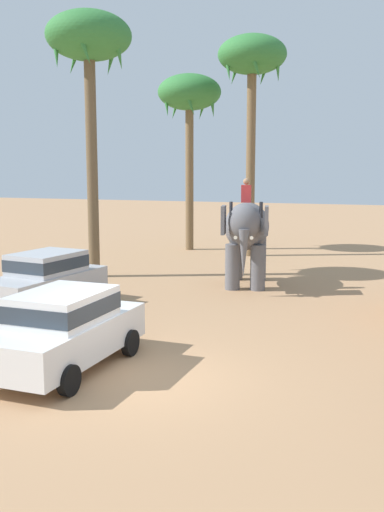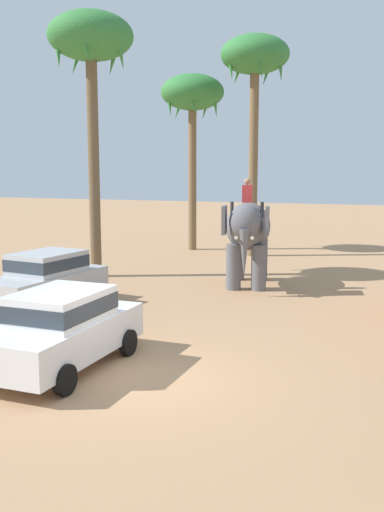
{
  "view_description": "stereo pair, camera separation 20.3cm",
  "coord_description": "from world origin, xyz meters",
  "px_view_note": "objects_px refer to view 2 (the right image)",
  "views": [
    {
      "loc": [
        4.77,
        -10.34,
        4.24
      ],
      "look_at": [
        -1.03,
        6.11,
        1.6
      ],
      "focal_mm": 41.05,
      "sensor_mm": 36.0,
      "label": 1
    },
    {
      "loc": [
        4.96,
        -10.27,
        4.24
      ],
      "look_at": [
        -1.03,
        6.11,
        1.6
      ],
      "focal_mm": 41.05,
      "sensor_mm": 36.0,
      "label": 2
    }
  ],
  "objects_px": {
    "car_sedan_foreground": "(63,326)",
    "palm_tree_near_hut": "(192,98)",
    "car_parked_far_side": "(46,277)",
    "palm_tree_left_of_road": "(255,64)",
    "palm_tree_behind_elephant": "(91,47)",
    "elephant_with_mahout": "(248,231)"
  },
  "relations": [
    {
      "from": "car_sedan_foreground",
      "to": "palm_tree_near_hut",
      "type": "distance_m",
      "value": 19.79
    },
    {
      "from": "car_parked_far_side",
      "to": "palm_tree_left_of_road",
      "type": "bearing_deg",
      "value": 75.31
    },
    {
      "from": "car_parked_far_side",
      "to": "palm_tree_near_hut",
      "type": "xyz_separation_m",
      "value": [
        -0.21,
        13.57,
        6.79
      ]
    },
    {
      "from": "palm_tree_behind_elephant",
      "to": "palm_tree_near_hut",
      "type": "relative_size",
      "value": 1.12
    },
    {
      "from": "palm_tree_behind_elephant",
      "to": "car_sedan_foreground",
      "type": "bearing_deg",
      "value": -64.35
    },
    {
      "from": "palm_tree_behind_elephant",
      "to": "palm_tree_left_of_road",
      "type": "relative_size",
      "value": 0.97
    },
    {
      "from": "car_parked_far_side",
      "to": "elephant_with_mahout",
      "type": "distance_m",
      "value": 7.28
    },
    {
      "from": "palm_tree_behind_elephant",
      "to": "palm_tree_near_hut",
      "type": "distance_m",
      "value": 8.58
    },
    {
      "from": "elephant_with_mahout",
      "to": "palm_tree_behind_elephant",
      "type": "relative_size",
      "value": 0.4
    },
    {
      "from": "elephant_with_mahout",
      "to": "palm_tree_behind_elephant",
      "type": "bearing_deg",
      "value": -178.42
    },
    {
      "from": "car_sedan_foreground",
      "to": "palm_tree_behind_elephant",
      "type": "height_order",
      "value": "palm_tree_behind_elephant"
    },
    {
      "from": "elephant_with_mahout",
      "to": "palm_tree_left_of_road",
      "type": "height_order",
      "value": "palm_tree_left_of_road"
    },
    {
      "from": "car_sedan_foreground",
      "to": "elephant_with_mahout",
      "type": "relative_size",
      "value": 1.03
    },
    {
      "from": "car_sedan_foreground",
      "to": "car_parked_far_side",
      "type": "xyz_separation_m",
      "value": [
        -3.53,
        4.64,
        0.0
      ]
    },
    {
      "from": "elephant_with_mahout",
      "to": "palm_tree_left_of_road",
      "type": "xyz_separation_m",
      "value": [
        -1.65,
        7.22,
        7.03
      ]
    },
    {
      "from": "car_sedan_foreground",
      "to": "car_parked_far_side",
      "type": "bearing_deg",
      "value": 127.21
    },
    {
      "from": "palm_tree_behind_elephant",
      "to": "palm_tree_left_of_road",
      "type": "bearing_deg",
      "value": 59.12
    },
    {
      "from": "car_parked_far_side",
      "to": "elephant_with_mahout",
      "type": "bearing_deg",
      "value": 46.88
    },
    {
      "from": "car_sedan_foreground",
      "to": "palm_tree_left_of_road",
      "type": "height_order",
      "value": "palm_tree_left_of_road"
    },
    {
      "from": "elephant_with_mahout",
      "to": "car_parked_far_side",
      "type": "bearing_deg",
      "value": -133.12
    },
    {
      "from": "car_sedan_foreground",
      "to": "elephant_with_mahout",
      "type": "height_order",
      "value": "elephant_with_mahout"
    },
    {
      "from": "palm_tree_near_hut",
      "to": "palm_tree_left_of_road",
      "type": "bearing_deg",
      "value": -17.29
    }
  ]
}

